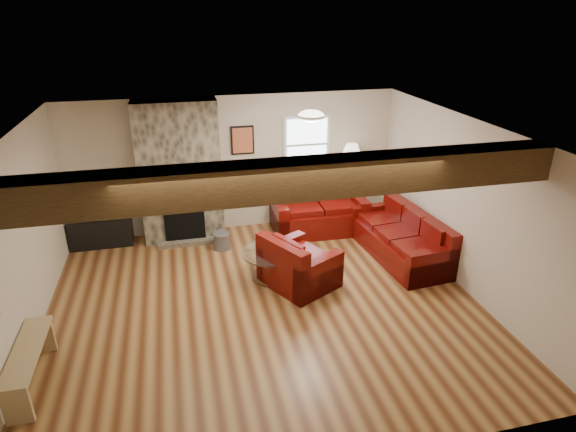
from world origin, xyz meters
The scene contains 16 objects.
room centered at (0.00, 0.00, 1.25)m, with size 8.00×8.00×8.00m.
oak_beam centered at (0.00, -1.25, 2.31)m, with size 6.00×0.36×0.38m, color black.
chimney_breast centered at (-1.00, 2.49, 1.22)m, with size 1.40×0.67×2.50m.
back_window centered at (1.35, 2.71, 1.55)m, with size 0.90×0.08×1.10m, color silver, non-canonical shape.
ceiling_dome centered at (0.90, 0.90, 2.44)m, with size 0.40×0.40×0.18m, color silver, non-canonical shape.
artwork_back centered at (0.15, 2.71, 1.70)m, with size 0.42×0.06×0.52m, color black, non-canonical shape.
artwork_right centered at (2.96, 0.30, 1.75)m, with size 0.06×0.55×0.42m, color black, non-canonical shape.
sofa_three centered at (2.48, 0.90, 0.40)m, with size 2.05×0.86×0.79m, color #480705, non-canonical shape.
loveseat centered at (1.46, 2.23, 0.45)m, with size 1.70×0.98×0.90m, color #480705, non-canonical shape.
armchair_red centered at (0.62, 0.43, 0.41)m, with size 1.00×0.88×0.81m, color #480705, non-canonical shape.
coffee_table centered at (0.25, 0.71, 0.23)m, with size 0.94×0.94×0.49m.
tv_cabinet centered at (-2.45, 2.53, 0.26)m, with size 1.04×0.42×0.52m, color black.
television centered at (-2.45, 2.53, 0.74)m, with size 0.74×0.10×0.43m, color black.
floor_lamp centered at (2.08, 2.27, 1.39)m, with size 0.42×0.42×1.62m.
pine_bench centered at (-2.83, -0.94, 0.24)m, with size 0.29×1.25×0.47m, color tan, non-canonical shape.
coal_bucket centered at (-0.40, 1.89, 0.15)m, with size 0.32×0.32×0.30m, color slate, non-canonical shape.
Camera 1 is at (-1.03, -5.71, 3.91)m, focal length 30.00 mm.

